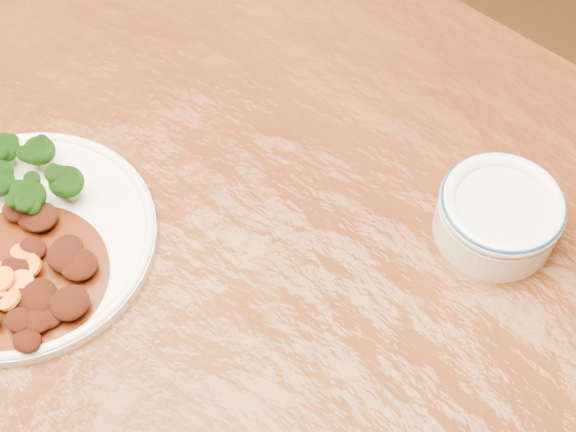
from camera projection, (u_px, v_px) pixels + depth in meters
The scene contains 5 objects.
dining_table at pixel (133, 255), 0.81m from camera, with size 1.59×1.06×0.75m.
dinner_plate at pixel (21, 239), 0.72m from camera, with size 0.24×0.24×0.02m.
broccoli_florets at pixel (17, 173), 0.73m from camera, with size 0.12×0.09×0.04m.
mince_stew at pixel (31, 275), 0.68m from camera, with size 0.15×0.15×0.03m.
dip_bowl at pixel (499, 213), 0.71m from camera, with size 0.11×0.11×0.05m.
Camera 1 is at (0.38, -0.25, 1.36)m, focal length 50.00 mm.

